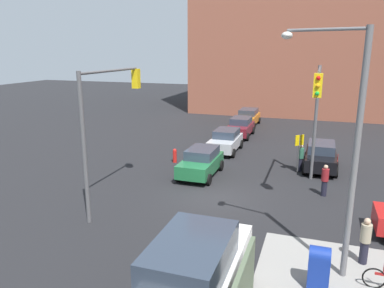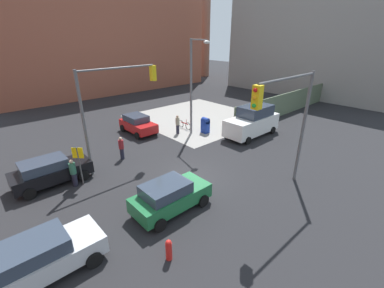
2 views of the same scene
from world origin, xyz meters
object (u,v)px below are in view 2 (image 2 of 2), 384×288
object	(u,v)px
coupe_green	(170,196)
bicycle_at_crosswalk	(46,173)
pedestrian_waiting	(73,173)
smokestack	(205,37)
van_white_delivery	(252,121)
bicycle_leaning_on_fence	(184,125)
mailbox_blue	(205,125)
pedestrian_crossing	(178,124)
pedestrian_walking_north	(121,148)
traffic_signal_se_corner	(289,113)
coupe_red	(138,124)
traffic_signal_nw_corner	(114,98)
hatchback_black	(50,171)
street_lamp_corner	(193,81)
fire_hydrant	(169,249)
hatchback_silver	(43,256)

from	to	relation	value
coupe_green	bicycle_at_crosswalk	distance (m)	8.64
pedestrian_waiting	smokestack	bearing A→B (deg)	44.11
coupe_green	van_white_delivery	world-z (taller)	van_white_delivery
smokestack	bicycle_leaning_on_fence	distance (m)	34.93
mailbox_blue	bicycle_at_crosswalk	xyz separation A→B (m)	(-13.00, 1.00, -0.42)
pedestrian_crossing	pedestrian_walking_north	distance (m)	6.33
coupe_green	bicycle_leaning_on_fence	bearing A→B (deg)	46.02
traffic_signal_se_corner	coupe_red	xyz separation A→B (m)	(-0.83, 13.58, -3.78)
traffic_signal_nw_corner	mailbox_blue	distance (m)	9.48
coupe_red	mailbox_blue	bearing A→B (deg)	-42.05
hatchback_black	bicycle_at_crosswalk	distance (m)	1.14
pedestrian_crossing	mailbox_blue	bearing A→B (deg)	40.50
pedestrian_crossing	coupe_green	bearing A→B (deg)	-53.87
coupe_red	van_white_delivery	bearing A→B (deg)	-45.60
van_white_delivery	pedestrian_walking_north	bearing A→B (deg)	162.53
street_lamp_corner	coupe_green	distance (m)	11.54
fire_hydrant	van_white_delivery	world-z (taller)	van_white_delivery
traffic_signal_nw_corner	hatchback_silver	xyz separation A→B (m)	(-6.34, -6.16, -3.78)
traffic_signal_se_corner	van_white_delivery	size ratio (longest dim) A/B	1.20
traffic_signal_se_corner	mailbox_blue	distance (m)	10.90
mailbox_blue	pedestrian_waiting	size ratio (longest dim) A/B	0.84
pedestrian_crossing	street_lamp_corner	bearing A→B (deg)	28.05
street_lamp_corner	hatchback_black	world-z (taller)	street_lamp_corner
traffic_signal_nw_corner	pedestrian_waiting	xyz separation A→B (m)	(-3.36, -0.70, -3.74)
mailbox_blue	smokestack	bearing A→B (deg)	45.22
pedestrian_waiting	coupe_green	bearing A→B (deg)	-54.93
coupe_red	pedestrian_walking_north	world-z (taller)	pedestrian_walking_north
fire_hydrant	pedestrian_crossing	world-z (taller)	pedestrian_crossing
smokestack	hatchback_black	world-z (taller)	smokestack
smokestack	pedestrian_waiting	xyz separation A→B (m)	(-36.81, -26.20, -6.87)
traffic_signal_nw_corner	street_lamp_corner	size ratio (longest dim) A/B	0.81
traffic_signal_nw_corner	hatchback_black	bearing A→B (deg)	173.65
hatchback_black	coupe_red	world-z (taller)	same
coupe_red	hatchback_silver	xyz separation A→B (m)	(-10.45, -10.74, 0.00)
street_lamp_corner	bicycle_at_crosswalk	world-z (taller)	street_lamp_corner
bicycle_at_crosswalk	hatchback_black	bearing A→B (deg)	-86.14
hatchback_silver	smokestack	bearing A→B (deg)	38.52
traffic_signal_se_corner	bicycle_leaning_on_fence	bearing A→B (deg)	75.16
fire_hydrant	pedestrian_waiting	world-z (taller)	pedestrian_waiting
smokestack	pedestrian_walking_north	size ratio (longest dim) A/B	9.33
fire_hydrant	smokestack	bearing A→B (deg)	43.53
smokestack	pedestrian_waiting	size ratio (longest dim) A/B	9.12
street_lamp_corner	mailbox_blue	bearing A→B (deg)	-22.06
fire_hydrant	coupe_green	world-z (taller)	coupe_green
traffic_signal_nw_corner	pedestrian_walking_north	distance (m)	3.85
coupe_red	hatchback_silver	world-z (taller)	same
mailbox_blue	coupe_red	size ratio (longest dim) A/B	0.38
traffic_signal_se_corner	van_white_delivery	bearing A→B (deg)	44.98
hatchback_silver	bicycle_at_crosswalk	world-z (taller)	hatchback_silver
coupe_red	street_lamp_corner	bearing A→B (deg)	-46.66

